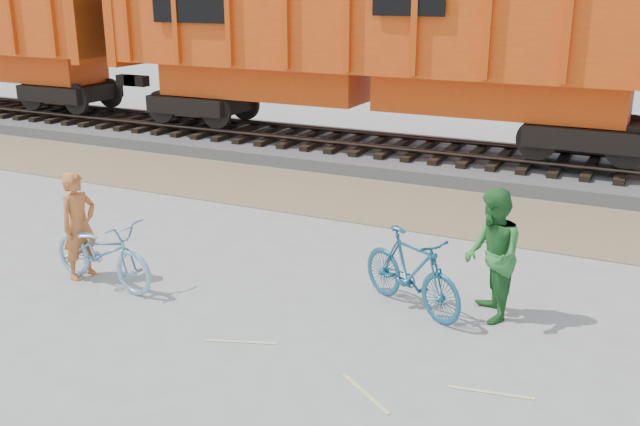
# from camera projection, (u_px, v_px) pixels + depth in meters

# --- Properties ---
(ground) EXTENTS (120.00, 120.00, 0.00)m
(ground) POSITION_uv_depth(u_px,v_px,m) (343.00, 332.00, 8.92)
(ground) COLOR #9E9E99
(ground) RESTS_ON ground
(gravel_strip) EXTENTS (120.00, 3.00, 0.02)m
(gravel_strip) POSITION_uv_depth(u_px,v_px,m) (461.00, 212.00, 13.63)
(gravel_strip) COLOR #8D7757
(gravel_strip) RESTS_ON ground
(ballast_bed) EXTENTS (120.00, 4.00, 0.30)m
(ballast_bed) POSITION_uv_depth(u_px,v_px,m) (502.00, 166.00, 16.59)
(ballast_bed) COLOR slate
(ballast_bed) RESTS_ON ground
(track) EXTENTS (120.00, 2.60, 0.24)m
(track) POSITION_uv_depth(u_px,v_px,m) (503.00, 152.00, 16.49)
(track) COLOR black
(track) RESTS_ON ballast_bed
(hopper_car_center) EXTENTS (14.00, 3.13, 4.65)m
(hopper_car_center) POSITION_uv_depth(u_px,v_px,m) (373.00, 36.00, 17.10)
(hopper_car_center) COLOR black
(hopper_car_center) RESTS_ON track
(bicycle_blue) EXTENTS (2.00, 0.90, 1.01)m
(bicycle_blue) POSITION_uv_depth(u_px,v_px,m) (102.00, 252.00, 10.18)
(bicycle_blue) COLOR #82B0D3
(bicycle_blue) RESTS_ON ground
(bicycle_teal) EXTENTS (1.83, 1.30, 1.09)m
(bicycle_teal) POSITION_uv_depth(u_px,v_px,m) (411.00, 271.00, 9.39)
(bicycle_teal) COLOR #1A5270
(bicycle_teal) RESTS_ON ground
(person_solo) EXTENTS (0.46, 0.63, 1.60)m
(person_solo) POSITION_uv_depth(u_px,v_px,m) (79.00, 226.00, 10.39)
(person_solo) COLOR #C26930
(person_solo) RESTS_ON ground
(person_man) EXTENTS (0.95, 1.04, 1.73)m
(person_man) POSITION_uv_depth(u_px,v_px,m) (492.00, 255.00, 9.05)
(person_man) COLOR #2B7330
(person_man) RESTS_ON ground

